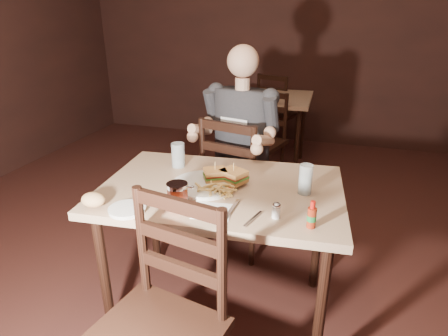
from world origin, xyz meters
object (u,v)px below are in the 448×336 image
(main_table, at_px, (221,202))
(glass_left, at_px, (178,155))
(diner, at_px, (239,119))
(bg_chair_far, at_px, (278,113))
(bg_table, at_px, (271,105))
(bg_chair_near, at_px, (259,143))
(hot_sauce, at_px, (312,214))
(dinner_plate, at_px, (204,185))
(glass_right, at_px, (306,179))
(chair_far, at_px, (241,184))
(side_plate, at_px, (127,210))
(syrup_dispenser, at_px, (178,196))

(main_table, relative_size, glass_left, 9.18)
(main_table, distance_m, diner, 0.67)
(main_table, height_order, bg_chair_far, bg_chair_far)
(bg_chair_far, bearing_deg, bg_table, 108.64)
(bg_chair_near, bearing_deg, hot_sauce, -55.87)
(bg_table, distance_m, dinner_plate, 2.24)
(main_table, xyz_separation_m, glass_right, (0.40, 0.05, 0.16))
(chair_far, bearing_deg, bg_table, -73.43)
(bg_table, height_order, bg_chair_near, bg_chair_near)
(bg_table, xyz_separation_m, side_plate, (-0.16, -2.57, 0.10))
(bg_table, xyz_separation_m, bg_chair_far, (0.00, 0.55, -0.22))
(bg_table, relative_size, diner, 0.92)
(bg_table, relative_size, bg_chair_near, 0.92)
(hot_sauce, bearing_deg, chair_far, 119.47)
(syrup_dispenser, bearing_deg, glass_right, 26.21)
(bg_chair_near, bearing_deg, chair_far, -68.43)
(bg_chair_far, xyz_separation_m, diner, (0.08, -2.14, 0.48))
(glass_right, distance_m, syrup_dispenser, 0.60)
(glass_left, relative_size, syrup_dispenser, 1.14)
(chair_far, distance_m, dinner_plate, 0.75)
(bg_table, distance_m, side_plate, 2.57)
(main_table, bearing_deg, bg_table, 93.87)
(diner, bearing_deg, main_table, -69.85)
(bg_table, relative_size, dinner_plate, 2.69)
(main_table, relative_size, syrup_dispenser, 10.44)
(side_plate, bearing_deg, bg_chair_far, 86.97)
(main_table, distance_m, glass_left, 0.39)
(main_table, relative_size, side_plate, 7.88)
(glass_right, bearing_deg, main_table, -173.29)
(bg_chair_far, relative_size, diner, 1.04)
(glass_right, bearing_deg, dinner_plate, -171.06)
(glass_right, bearing_deg, glass_left, 169.07)
(bg_chair_near, relative_size, glass_left, 6.60)
(bg_table, distance_m, glass_left, 2.04)
(main_table, xyz_separation_m, glass_left, (-0.31, 0.18, 0.15))
(syrup_dispenser, bearing_deg, dinner_plate, 76.70)
(hot_sauce, bearing_deg, diner, 121.23)
(chair_far, distance_m, diner, 0.46)
(syrup_dispenser, bearing_deg, hot_sauce, -3.93)
(bg_table, relative_size, hot_sauce, 7.04)
(main_table, bearing_deg, syrup_dispenser, -113.85)
(bg_table, distance_m, hot_sauce, 2.54)
(dinner_plate, bearing_deg, diner, 89.40)
(bg_chair_near, bearing_deg, main_table, -68.24)
(bg_chair_near, relative_size, side_plate, 5.67)
(glass_left, height_order, hot_sauce, glass_left)
(glass_right, bearing_deg, diner, 129.66)
(hot_sauce, relative_size, syrup_dispenser, 0.98)
(dinner_plate, height_order, glass_right, glass_right)
(bg_table, xyz_separation_m, diner, (0.08, -1.59, 0.26))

